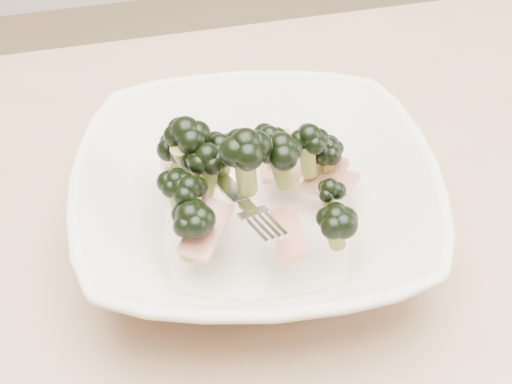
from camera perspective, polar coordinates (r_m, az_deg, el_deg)
dining_table at (r=0.69m, az=0.79°, el=-10.82°), size 1.20×0.80×0.75m
broccoli_dish at (r=0.61m, az=-0.13°, el=-0.57°), size 0.35×0.35×0.13m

